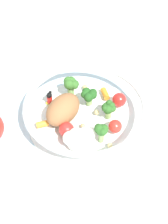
% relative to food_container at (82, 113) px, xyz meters
% --- Properties ---
extents(ground_plane, '(2.40, 2.40, 0.00)m').
position_rel_food_container_xyz_m(ground_plane, '(0.01, -0.01, -0.03)').
color(ground_plane, silver).
extents(food_container, '(0.25, 0.25, 0.07)m').
position_rel_food_container_xyz_m(food_container, '(0.00, 0.00, 0.00)').
color(food_container, white).
rests_on(food_container, ground_plane).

